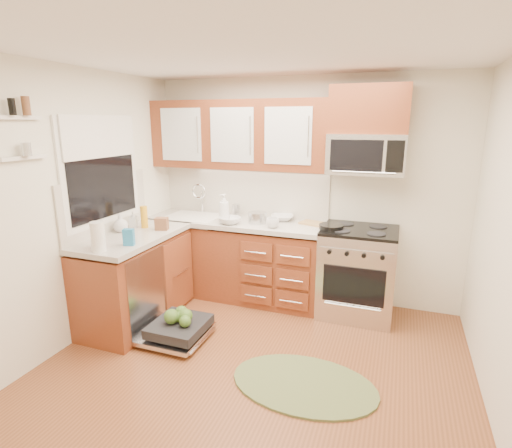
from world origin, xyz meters
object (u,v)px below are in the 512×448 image
at_px(microwave, 366,154).
at_px(cup, 273,223).
at_px(upper_cabinets, 238,135).
at_px(bowl_a, 282,218).
at_px(bowl_b, 230,221).
at_px(range, 357,272).
at_px(dishwasher, 176,330).
at_px(cutting_board, 314,223).
at_px(sink, 194,227).
at_px(skillet, 331,227).
at_px(stock_pot, 257,218).
at_px(rug, 304,384).
at_px(paper_towel_roll, 98,237).

bearing_deg(microwave, cup, -161.34).
distance_m(upper_cabinets, bowl_a, 1.06).
bearing_deg(bowl_a, bowl_b, -144.94).
bearing_deg(bowl_a, range, -10.89).
height_order(upper_cabinets, range, upper_cabinets).
distance_m(dishwasher, cutting_board, 1.82).
distance_m(sink, bowl_b, 0.60).
height_order(skillet, bowl_b, bowl_b).
relative_size(range, sink, 1.53).
bearing_deg(cup, microwave, 18.66).
distance_m(upper_cabinets, cup, 1.08).
xyz_separation_m(dishwasher, stock_pot, (0.43, 1.09, 0.89)).
xyz_separation_m(range, stock_pot, (-1.11, -0.04, 0.51)).
relative_size(sink, skillet, 2.49).
xyz_separation_m(sink, cutting_board, (1.42, 0.13, 0.14)).
xyz_separation_m(bowl_a, bowl_b, (-0.50, -0.35, 0.01)).
bearing_deg(bowl_a, sink, -170.24).
relative_size(upper_cabinets, sink, 3.31).
height_order(cutting_board, bowl_a, bowl_a).
bearing_deg(cup, upper_cabinets, 147.83).
relative_size(range, cup, 6.94).
height_order(dishwasher, bowl_b, bowl_b).
relative_size(sink, stock_pot, 3.04).
distance_m(skillet, stock_pot, 0.83).
bearing_deg(stock_pot, bowl_b, -153.28).
bearing_deg(cutting_board, cup, -141.72).
height_order(upper_cabinets, stock_pot, upper_cabinets).
bearing_deg(skillet, upper_cabinets, 167.21).
relative_size(skillet, bowl_a, 0.97).
bearing_deg(sink, rug, -39.07).
relative_size(microwave, bowl_b, 3.15).
bearing_deg(upper_cabinets, dishwasher, -96.04).
xyz_separation_m(sink, skillet, (1.65, -0.10, 0.17)).
distance_m(microwave, rug, 2.28).
bearing_deg(rug, bowl_a, 112.66).
bearing_deg(paper_towel_roll, bowl_b, 61.64).
height_order(upper_cabinets, dishwasher, upper_cabinets).
bearing_deg(range, bowl_a, 169.11).
height_order(range, sink, range).
height_order(paper_towel_roll, bowl_a, paper_towel_roll).
bearing_deg(stock_pot, sink, 177.75).
bearing_deg(range, upper_cabinets, 174.11).
height_order(paper_towel_roll, bowl_b, paper_towel_roll).
relative_size(range, dishwasher, 1.36).
height_order(range, bowl_b, bowl_b).
xyz_separation_m(range, skillet, (-0.28, -0.11, 0.50)).
bearing_deg(paper_towel_roll, range, 35.00).
bearing_deg(skillet, bowl_a, 155.09).
bearing_deg(dishwasher, rug, -11.15).
distance_m(sink, paper_towel_roll, 1.47).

